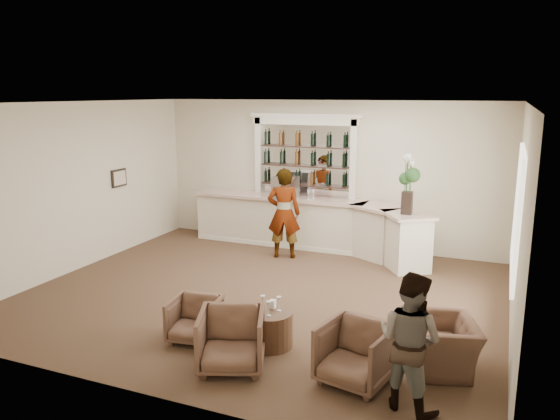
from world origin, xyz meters
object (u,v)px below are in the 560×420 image
object	(u,v)px
flower_vase	(408,180)
armchair_far	(440,344)
guest	(410,341)
armchair_left	(195,319)
bar_counter	(312,224)
cocktail_table	(270,329)
armchair_center	(231,340)
espresso_machine	(285,187)
sommelier	(284,213)
armchair_right	(356,354)

from	to	relation	value
flower_vase	armchair_far	bearing A→B (deg)	-73.51
guest	armchair_left	distance (m)	3.17
bar_counter	cocktail_table	size ratio (longest dim) A/B	8.96
bar_counter	armchair_center	distance (m)	5.61
cocktail_table	armchair_center	world-z (taller)	armchair_center
guest	espresso_machine	xyz separation A→B (m)	(-3.73, 5.52, 0.58)
armchair_far	flower_vase	xyz separation A→B (m)	(-1.13, 3.82, 1.48)
sommelier	armchair_far	xyz separation A→B (m)	(3.67, -3.68, -0.64)
armchair_right	armchair_center	bearing A→B (deg)	-158.38
guest	armchair_left	xyz separation A→B (m)	(-3.08, 0.54, -0.48)
bar_counter	armchair_far	world-z (taller)	bar_counter
guest	armchair_left	bearing A→B (deg)	11.38
bar_counter	armchair_center	size ratio (longest dim) A/B	6.79
armchair_right	sommelier	bearing A→B (deg)	133.77
sommelier	armchair_far	bearing A→B (deg)	118.07
armchair_center	armchair_far	distance (m)	2.67
armchair_far	espresso_machine	bearing A→B (deg)	-156.58
guest	armchair_left	world-z (taller)	guest
armchair_center	armchair_right	bearing A→B (deg)	-12.16
armchair_right	espresso_machine	bearing A→B (deg)	132.21
cocktail_table	espresso_machine	size ratio (longest dim) A/B	1.19
sommelier	flower_vase	bearing A→B (deg)	166.27
armchair_center	cocktail_table	bearing A→B (deg)	53.52
cocktail_table	armchair_far	world-z (taller)	armchair_far
bar_counter	flower_vase	distance (m)	2.61
cocktail_table	sommelier	size ratio (longest dim) A/B	0.33
armchair_left	espresso_machine	size ratio (longest dim) A/B	1.27
guest	espresso_machine	distance (m)	6.68
bar_counter	flower_vase	xyz separation A→B (m)	(2.20, -0.68, 1.23)
sommelier	guest	xyz separation A→B (m)	(3.44, -4.75, -0.17)
armchair_right	espresso_machine	distance (m)	6.13
cocktail_table	flower_vase	world-z (taller)	flower_vase
sommelier	armchair_center	xyz separation A→B (m)	(1.21, -4.72, -0.58)
sommelier	armchair_right	distance (m)	5.28
guest	espresso_machine	bearing A→B (deg)	-34.63
armchair_center	espresso_machine	bearing A→B (deg)	83.42
espresso_machine	sommelier	bearing A→B (deg)	-74.10
espresso_machine	flower_vase	xyz separation A→B (m)	(2.82, -0.63, 0.43)
bar_counter	sommelier	xyz separation A→B (m)	(-0.34, -0.82, 0.39)
bar_counter	sommelier	distance (m)	0.97
guest	flower_vase	xyz separation A→B (m)	(-0.91, 4.89, 1.01)
armchair_far	guest	bearing A→B (deg)	-30.03
armchair_center	espresso_machine	size ratio (longest dim) A/B	1.56
armchair_far	bar_counter	bearing A→B (deg)	-161.69
sommelier	guest	distance (m)	5.87
armchair_right	espresso_machine	xyz separation A→B (m)	(-3.05, 5.23, 1.00)
cocktail_table	armchair_far	distance (m)	2.27
armchair_right	armchair_far	world-z (taller)	armchair_right
armchair_center	espresso_machine	distance (m)	5.78
guest	armchair_center	distance (m)	2.27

